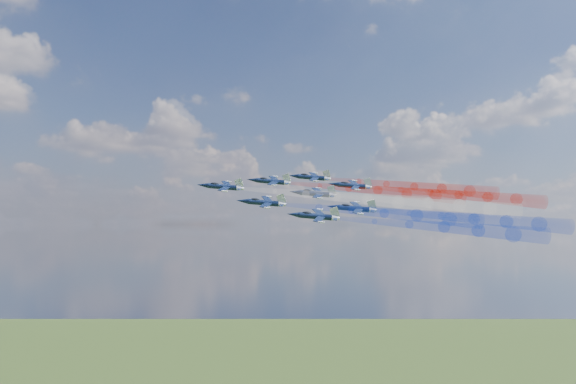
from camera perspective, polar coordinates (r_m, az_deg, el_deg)
jet_lead at (r=179.89m, az=-5.72°, el=0.45°), size 17.24×16.71×7.84m
trail_lead at (r=179.81m, az=4.27°, el=-0.40°), size 45.00×33.58×9.90m
jet_inner_left at (r=169.19m, az=-2.14°, el=-0.94°), size 17.24×16.71×7.84m
trail_inner_left at (r=171.29m, az=8.40°, el=-1.82°), size 45.00×33.58×9.90m
jet_inner_right at (r=190.96m, az=-1.49°, el=0.93°), size 17.24×16.71×7.84m
trail_inner_right at (r=192.99m, az=7.84°, el=0.13°), size 45.00×33.58×9.90m
jet_outer_left at (r=159.27m, az=2.45°, el=-2.13°), size 17.24×16.71×7.84m
trail_outer_left at (r=164.06m, az=13.45°, el=-3.00°), size 45.00×33.58×9.90m
jet_center_third at (r=179.94m, az=2.38°, el=-0.15°), size 17.24×16.71×7.84m
trail_center_third at (r=184.26m, az=12.15°, el=-0.97°), size 45.00×33.58×9.90m
jet_outer_right at (r=198.79m, az=2.07°, el=1.29°), size 17.24×16.71×7.84m
trail_outer_right at (r=202.63m, az=10.96°, el=0.51°), size 45.00×33.58×9.90m
jet_rear_left at (r=170.69m, az=5.80°, el=-1.44°), size 17.24×16.71×7.84m
trail_rear_left at (r=177.02m, az=15.93°, el=-2.25°), size 45.00×33.58×9.90m
jet_rear_right at (r=191.72m, az=5.61°, el=0.55°), size 17.24×16.71×7.84m
trail_rear_right at (r=197.56m, az=14.68°, el=-0.24°), size 45.00×33.58×9.90m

